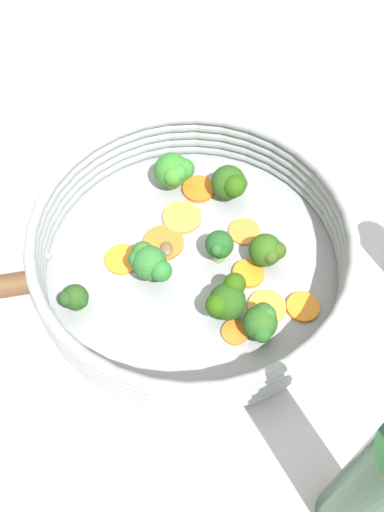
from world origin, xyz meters
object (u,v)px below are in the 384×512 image
(carrot_slice_2, at_px, (248,274))
(carrot_slice_7, at_px, (235,332))
(broccoli_floret_6, at_px, (74,299))
(skillet, at_px, (192,266))
(broccoli_floret_4, at_px, (174,171))
(carrot_slice_4, at_px, (244,232))
(carrot_slice_6, at_px, (122,259))
(carrot_slice_5, at_px, (199,189))
(broccoli_floret_1, at_px, (149,262))
(mushroom_piece_0, at_px, (167,249))
(broccoli_floret_7, at_px, (220,246))
(carrot_slice_1, at_px, (303,307))
(broccoli_floret_0, at_px, (226,300))
(broccoli_floret_5, at_px, (262,321))
(carrot_slice_3, at_px, (267,307))
(carrot_slice_8, at_px, (182,218))
(oil_bottle, at_px, (373,488))
(carrot_slice_0, at_px, (163,243))
(broccoli_floret_2, at_px, (230,183))
(broccoli_floret_3, at_px, (267,251))

(carrot_slice_2, relative_size, carrot_slice_7, 1.24)
(broccoli_floret_6, bearing_deg, skillet, -108.84)
(carrot_slice_7, height_order, broccoli_floret_4, broccoli_floret_4)
(carrot_slice_4, distance_m, carrot_slice_6, 0.15)
(carrot_slice_5, bearing_deg, carrot_slice_6, 95.87)
(broccoli_floret_1, xyz_separation_m, mushroom_piece_0, (0.01, -0.04, -0.03))
(carrot_slice_2, relative_size, broccoli_floret_6, 1.02)
(skillet, distance_m, mushroom_piece_0, 0.04)
(broccoli_floret_7, bearing_deg, carrot_slice_4, -82.82)
(broccoli_floret_4, distance_m, mushroom_piece_0, 0.10)
(carrot_slice_5, height_order, mushroom_piece_0, mushroom_piece_0)
(carrot_slice_1, bearing_deg, broccoli_floret_1, 33.23)
(broccoli_floret_4, relative_size, broccoli_floret_7, 1.16)
(skillet, distance_m, broccoli_floret_7, 0.05)
(broccoli_floret_0, relative_size, broccoli_floret_1, 0.98)
(carrot_slice_2, relative_size, broccoli_floret_5, 0.85)
(carrot_slice_3, bearing_deg, carrot_slice_2, -19.58)
(carrot_slice_1, height_order, mushroom_piece_0, mushroom_piece_0)
(carrot_slice_8, bearing_deg, oil_bottle, 161.38)
(carrot_slice_0, height_order, broccoli_floret_7, broccoli_floret_7)
(broccoli_floret_7, bearing_deg, carrot_slice_0, 28.18)
(carrot_slice_6, bearing_deg, carrot_slice_7, -169.51)
(carrot_slice_2, distance_m, carrot_slice_7, 0.07)
(broccoli_floret_4, bearing_deg, carrot_slice_3, 168.22)
(carrot_slice_2, bearing_deg, broccoli_floret_1, 47.85)
(carrot_slice_8, relative_size, broccoli_floret_2, 0.96)
(carrot_slice_4, bearing_deg, broccoli_floret_0, 123.00)
(skillet, xyz_separation_m, broccoli_floret_0, (-0.07, 0.02, 0.03))
(carrot_slice_1, relative_size, carrot_slice_5, 0.91)
(carrot_slice_3, height_order, broccoli_floret_1, broccoli_floret_1)
(carrot_slice_6, xyz_separation_m, mushroom_piece_0, (-0.03, -0.05, 0.00))
(carrot_slice_2, xyz_separation_m, carrot_slice_4, (0.04, -0.04, -0.00))
(broccoli_floret_5, relative_size, broccoli_floret_7, 0.96)
(carrot_slice_6, height_order, broccoli_floret_7, broccoli_floret_7)
(broccoli_floret_0, relative_size, broccoli_floret_5, 1.20)
(carrot_slice_2, bearing_deg, skillet, 32.64)
(broccoli_floret_1, relative_size, broccoli_floret_4, 1.00)
(carrot_slice_1, xyz_separation_m, broccoli_floret_7, (0.11, 0.02, 0.02))
(carrot_slice_2, bearing_deg, carrot_slice_6, 38.81)
(carrot_slice_1, relative_size, broccoli_floret_5, 0.86)
(skillet, relative_size, broccoli_floret_5, 8.12)
(carrot_slice_1, height_order, carrot_slice_5, same)
(carrot_slice_0, xyz_separation_m, broccoli_floret_7, (-0.06, -0.03, 0.02))
(carrot_slice_0, height_order, broccoli_floret_0, broccoli_floret_0)
(carrot_slice_8, height_order, broccoli_floret_3, broccoli_floret_3)
(carrot_slice_6, relative_size, broccoli_floret_0, 0.80)
(carrot_slice_3, xyz_separation_m, carrot_slice_6, (0.16, 0.08, -0.00))
(carrot_slice_8, distance_m, broccoli_floret_4, 0.06)
(carrot_slice_6, height_order, broccoli_floret_5, broccoli_floret_5)
(carrot_slice_1, distance_m, broccoli_floret_7, 0.11)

